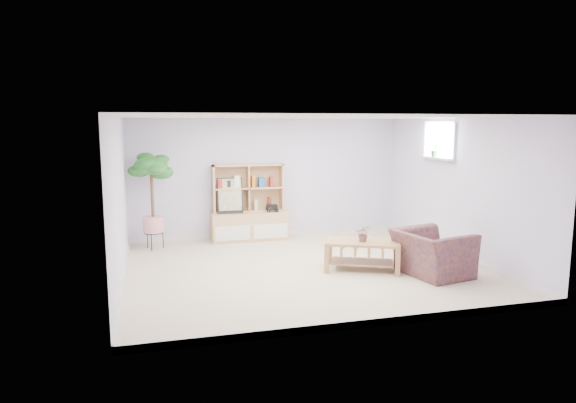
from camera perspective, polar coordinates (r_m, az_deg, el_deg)
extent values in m
cube|color=beige|center=(8.28, 1.70, -7.46)|extent=(5.50, 5.00, 0.01)
cube|color=silver|center=(7.95, 1.78, 9.39)|extent=(5.50, 5.00, 0.01)
cube|color=silver|center=(10.43, -2.25, 2.61)|extent=(5.50, 0.01, 2.40)
cube|color=silver|center=(5.71, 9.03, -2.52)|extent=(5.50, 0.01, 2.40)
cube|color=silver|center=(7.70, -18.25, 0.03)|extent=(0.01, 5.00, 2.40)
cube|color=silver|center=(9.20, 18.36, 1.37)|extent=(0.01, 5.00, 2.40)
cube|color=silver|center=(9.62, 16.13, 4.64)|extent=(0.14, 1.00, 0.04)
imported|color=#125B1D|center=(8.10, 8.40, -3.54)|extent=(0.30, 0.28, 0.25)
imported|color=#151B3A|center=(8.14, 15.73, -5.22)|extent=(1.10, 1.21, 0.78)
imported|color=#194B1A|center=(9.67, 15.96, 5.54)|extent=(0.16, 0.14, 0.25)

